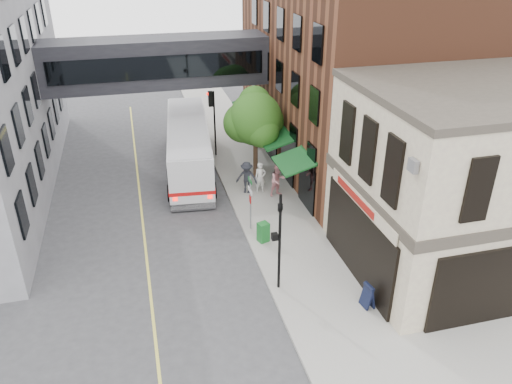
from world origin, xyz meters
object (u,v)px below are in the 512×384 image
pedestrian_a (260,177)px  newspaper_box (263,232)px  pedestrian_b (278,180)px  pedestrian_c (247,177)px  bus (189,145)px  sandwich_board (368,296)px

pedestrian_a → newspaper_box: size_ratio=1.79×
pedestrian_b → newspaper_box: pedestrian_b is taller
pedestrian_b → pedestrian_c: pedestrian_c is taller
pedestrian_c → bus: bearing=147.8°
pedestrian_b → pedestrian_c: (-1.66, 0.78, 0.01)m
sandwich_board → newspaper_box: bearing=107.3°
bus → newspaper_box: bearing=-76.5°
bus → pedestrian_b: (4.43, -5.17, -0.62)m
pedestrian_a → sandwich_board: pedestrian_a is taller
pedestrian_a → sandwich_board: 11.14m
bus → sandwich_board: size_ratio=11.13×
pedestrian_c → pedestrian_a: bearing=20.8°
pedestrian_b → sandwich_board: pedestrian_b is taller
bus → newspaper_box: (2.33, -9.70, -1.08)m
bus → pedestrian_c: (2.77, -4.39, -0.61)m
pedestrian_a → pedestrian_c: pedestrian_c is taller
bus → pedestrian_a: (3.57, -4.45, -0.68)m
pedestrian_c → sandwich_board: (2.39, -11.09, -0.45)m
pedestrian_a → pedestrian_b: pedestrian_b is taller
bus → pedestrian_b: bearing=-49.4°
sandwich_board → bus: bearing=99.6°
pedestrian_a → newspaper_box: bearing=-101.3°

